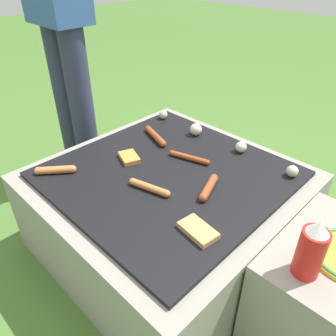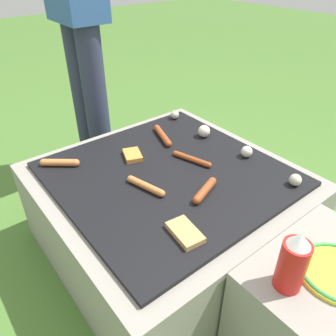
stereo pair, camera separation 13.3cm
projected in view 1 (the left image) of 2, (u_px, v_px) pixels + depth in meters
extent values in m
plane|color=#47702D|center=(168.00, 244.00, 1.58)|extent=(14.00, 14.00, 0.00)
cube|color=gray|center=(168.00, 212.00, 1.47)|extent=(0.98, 0.98, 0.40)
cube|color=black|center=(168.00, 174.00, 1.35)|extent=(0.86, 0.86, 0.02)
cube|color=gray|center=(329.00, 299.00, 1.09)|extent=(0.39, 0.49, 0.42)
cylinder|color=#2D334C|center=(67.00, 104.00, 1.88)|extent=(0.13, 0.13, 0.88)
cylinder|color=#2D334C|center=(83.00, 112.00, 1.79)|extent=(0.13, 0.13, 0.88)
cylinder|color=#C6753D|center=(55.00, 170.00, 1.33)|extent=(0.11, 0.13, 0.03)
sphere|color=#C6753D|center=(38.00, 171.00, 1.33)|extent=(0.03, 0.03, 0.03)
sphere|color=#C6753D|center=(73.00, 169.00, 1.34)|extent=(0.03, 0.03, 0.03)
cylinder|color=#C6753D|center=(149.00, 187.00, 1.24)|extent=(0.16, 0.07, 0.03)
sphere|color=#C6753D|center=(133.00, 181.00, 1.27)|extent=(0.03, 0.03, 0.03)
sphere|color=#C6753D|center=(167.00, 194.00, 1.21)|extent=(0.03, 0.03, 0.03)
cylinder|color=#93421E|center=(155.00, 136.00, 1.58)|extent=(0.17, 0.08, 0.03)
sphere|color=#93421E|center=(163.00, 144.00, 1.51)|extent=(0.03, 0.03, 0.03)
sphere|color=#93421E|center=(148.00, 129.00, 1.64)|extent=(0.03, 0.03, 0.03)
cylinder|color=#93421E|center=(189.00, 158.00, 1.42)|extent=(0.17, 0.07, 0.02)
sphere|color=#93421E|center=(207.00, 162.00, 1.39)|extent=(0.02, 0.02, 0.02)
sphere|color=#93421E|center=(172.00, 153.00, 1.45)|extent=(0.02, 0.02, 0.02)
cylinder|color=#93421E|center=(209.00, 187.00, 1.23)|extent=(0.08, 0.14, 0.03)
sphere|color=#93421E|center=(203.00, 198.00, 1.18)|extent=(0.03, 0.03, 0.03)
sphere|color=#93421E|center=(214.00, 178.00, 1.28)|extent=(0.03, 0.03, 0.03)
cube|color=#D18438|center=(129.00, 157.00, 1.42)|extent=(0.12, 0.10, 0.02)
cube|color=tan|center=(198.00, 230.00, 1.05)|extent=(0.14, 0.09, 0.02)
sphere|color=beige|center=(163.00, 115.00, 1.76)|extent=(0.05, 0.05, 0.05)
sphere|color=beige|center=(196.00, 129.00, 1.60)|extent=(0.06, 0.06, 0.06)
sphere|color=silver|center=(241.00, 147.00, 1.47)|extent=(0.05, 0.05, 0.05)
sphere|color=beige|center=(292.00, 171.00, 1.31)|extent=(0.05, 0.05, 0.05)
cylinder|color=red|center=(310.00, 253.00, 0.89)|extent=(0.08, 0.08, 0.15)
cone|color=white|center=(319.00, 227.00, 0.83)|extent=(0.06, 0.06, 0.04)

